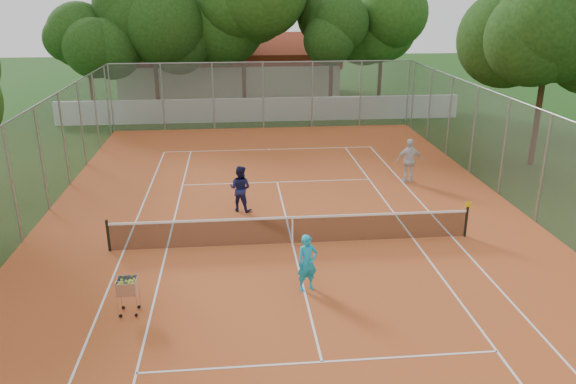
{
  "coord_description": "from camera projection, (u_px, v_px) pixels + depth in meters",
  "views": [
    {
      "loc": [
        -1.8,
        -16.91,
        7.89
      ],
      "look_at": [
        0.0,
        1.5,
        1.3
      ],
      "focal_mm": 35.0,
      "sensor_mm": 36.0,
      "label": 1
    }
  ],
  "objects": [
    {
      "name": "player_near",
      "position": [
        307.0,
        263.0,
        15.5
      ],
      "size": [
        0.69,
        0.55,
        1.64
      ],
      "primitive_type": "imported",
      "rotation": [
        0.0,
        0.0,
        0.3
      ],
      "color": "#17A1C9",
      "rests_on": "court_pad"
    },
    {
      "name": "clubhouse",
      "position": [
        230.0,
        68.0,
        44.93
      ],
      "size": [
        16.4,
        9.0,
        4.4
      ],
      "primitive_type": "cube",
      "color": "beige",
      "rests_on": "ground"
    },
    {
      "name": "court_pad",
      "position": [
        292.0,
        243.0,
        18.66
      ],
      "size": [
        18.0,
        34.0,
        0.02
      ],
      "primitive_type": "cube",
      "color": "#B85223",
      "rests_on": "ground"
    },
    {
      "name": "ground",
      "position": [
        292.0,
        244.0,
        18.67
      ],
      "size": [
        120.0,
        120.0,
        0.0
      ],
      "primitive_type": "plane",
      "color": "#15370F",
      "rests_on": "ground"
    },
    {
      "name": "ball_hopper",
      "position": [
        128.0,
        295.0,
        14.4
      ],
      "size": [
        0.68,
        0.68,
        1.08
      ],
      "primitive_type": "cube",
      "rotation": [
        0.0,
        0.0,
        -0.41
      ],
      "color": "#B6B7BE",
      "rests_on": "court_pad"
    },
    {
      "name": "boundary_wall",
      "position": [
        262.0,
        110.0,
        36.23
      ],
      "size": [
        26.0,
        0.3,
        1.5
      ],
      "primitive_type": "cube",
      "color": "white",
      "rests_on": "ground"
    },
    {
      "name": "player_far_left",
      "position": [
        240.0,
        188.0,
        21.18
      ],
      "size": [
        1.06,
        0.97,
        1.77
      ],
      "primitive_type": "imported",
      "rotation": [
        0.0,
        0.0,
        2.72
      ],
      "color": "#181A49",
      "rests_on": "court_pad"
    },
    {
      "name": "court_lines",
      "position": [
        292.0,
        243.0,
        18.66
      ],
      "size": [
        10.98,
        23.78,
        0.01
      ],
      "primitive_type": "cube",
      "color": "white",
      "rests_on": "court_pad"
    },
    {
      "name": "tropical_trees",
      "position": [
        258.0,
        38.0,
        37.62
      ],
      "size": [
        29.0,
        19.0,
        10.0
      ],
      "primitive_type": "cube",
      "color": "black",
      "rests_on": "ground"
    },
    {
      "name": "player_far_right",
      "position": [
        409.0,
        161.0,
        24.35
      ],
      "size": [
        1.16,
        0.53,
        1.95
      ],
      "primitive_type": "imported",
      "rotation": [
        0.0,
        0.0,
        3.1
      ],
      "color": "silver",
      "rests_on": "court_pad"
    },
    {
      "name": "tennis_net",
      "position": [
        292.0,
        230.0,
        18.5
      ],
      "size": [
        11.88,
        0.1,
        0.98
      ],
      "primitive_type": "cube",
      "color": "black",
      "rests_on": "court_pad"
    },
    {
      "name": "perimeter_fence",
      "position": [
        293.0,
        187.0,
        18.0
      ],
      "size": [
        18.0,
        34.0,
        4.0
      ],
      "primitive_type": "cube",
      "color": "slate",
      "rests_on": "ground"
    }
  ]
}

